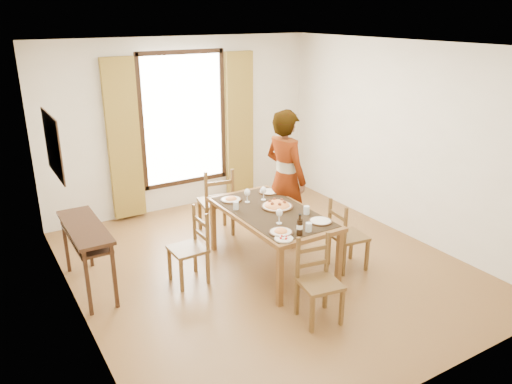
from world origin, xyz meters
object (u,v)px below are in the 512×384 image
dining_table (272,216)px  pasta_platter (277,204)px  console_table (85,235)px  man (285,178)px

dining_table → pasta_platter: (0.12, 0.07, 0.12)m
console_table → man: man is taller
console_table → pasta_platter: pasta_platter is taller
pasta_platter → dining_table: bearing=-149.8°
console_table → pasta_platter: bearing=-14.6°
man → pasta_platter: man is taller
dining_table → pasta_platter: bearing=30.2°
man → pasta_platter: bearing=125.4°
console_table → man: 2.65m
pasta_platter → console_table: bearing=165.4°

